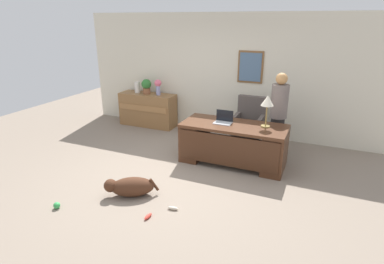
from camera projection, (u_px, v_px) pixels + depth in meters
name	position (u px, v px, depth m)	size (l,w,h in m)	color
ground_plane	(173.00, 177.00, 5.39)	(12.00, 12.00, 0.00)	gray
back_wall	(223.00, 75.00, 7.18)	(7.00, 0.16, 2.70)	beige
desk	(233.00, 143.00, 5.76)	(1.89, 0.82, 0.76)	#4C2B19
credenza	(148.00, 110.00, 7.88)	(1.42, 0.50, 0.81)	olive
armchair	(249.00, 124.00, 6.61)	(0.60, 0.59, 1.04)	#564C47
person_standing	(278.00, 115.00, 5.98)	(0.32, 0.32, 1.63)	#262323
dog_lying	(130.00, 187.00, 4.77)	(0.75, 0.58, 0.30)	#472819
laptop	(224.00, 120.00, 5.75)	(0.32, 0.22, 0.22)	#B2B5BA
desk_lamp	(267.00, 103.00, 5.40)	(0.22, 0.22, 0.57)	#9E8447
vase_with_flowers	(158.00, 86.00, 7.55)	(0.17, 0.17, 0.38)	#9195C6
vase_empty	(137.00, 87.00, 7.80)	(0.14, 0.14, 0.27)	silver
potted_plant	(146.00, 86.00, 7.68)	(0.24, 0.24, 0.36)	brown
dog_toy_ball	(57.00, 205.00, 4.48)	(0.09, 0.09, 0.09)	green
dog_toy_bone	(148.00, 216.00, 4.27)	(0.16, 0.05, 0.05)	#E53F33
dog_toy_plush	(173.00, 208.00, 4.45)	(0.16, 0.05, 0.05)	beige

